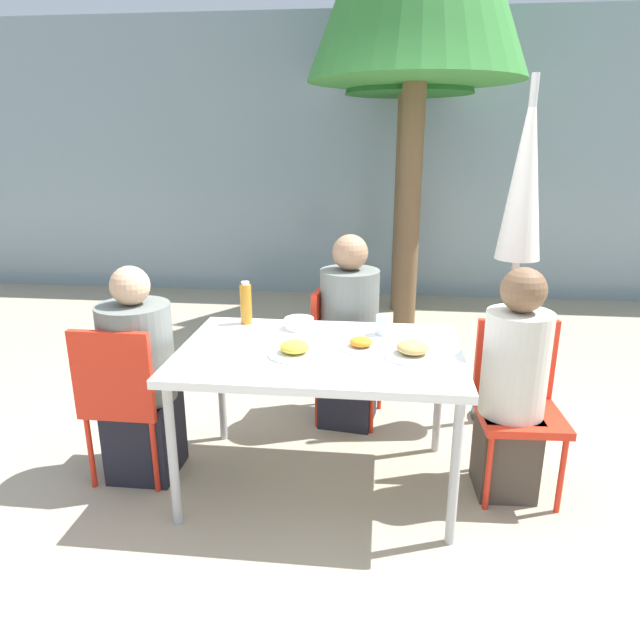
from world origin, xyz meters
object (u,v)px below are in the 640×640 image
at_px(chair_left, 124,392).
at_px(person_right, 512,390).
at_px(chair_right, 517,394).
at_px(chair_far, 338,343).
at_px(closed_umbrella, 523,198).
at_px(drinking_cup, 384,325).
at_px(salad_bowl, 299,323).
at_px(bottle, 246,303).
at_px(person_left, 140,382).
at_px(person_far, 349,338).

bearing_deg(chair_left, person_right, 3.84).
xyz_separation_m(chair_right, chair_far, (-0.96, 0.64, 0.00)).
bearing_deg(chair_right, closed_umbrella, -99.77).
bearing_deg(drinking_cup, chair_left, -165.38).
distance_m(chair_far, drinking_cup, 0.65).
distance_m(person_right, salad_bowl, 1.14).
xyz_separation_m(chair_left, bottle, (0.54, 0.44, 0.36)).
bearing_deg(closed_umbrella, person_left, -157.50).
height_order(person_left, person_far, person_far).
bearing_deg(person_left, chair_left, -121.89).
bearing_deg(chair_far, bottle, -41.82).
height_order(chair_left, chair_right, same).
distance_m(chair_left, person_far, 1.34).
height_order(person_left, salad_bowl, person_left).
bearing_deg(closed_umbrella, person_right, -99.68).
xyz_separation_m(chair_left, drinking_cup, (1.29, 0.34, 0.30)).
relative_size(person_left, bottle, 4.76).
distance_m(person_left, closed_umbrella, 2.34).
relative_size(person_right, salad_bowl, 7.37).
xyz_separation_m(person_right, salad_bowl, (-1.08, 0.27, 0.22)).
bearing_deg(bottle, person_far, 32.03).
bearing_deg(chair_right, person_right, 58.11).
xyz_separation_m(person_far, bottle, (-0.55, -0.34, 0.30)).
height_order(closed_umbrella, drinking_cup, closed_umbrella).
distance_m(chair_left, chair_right, 1.98).
height_order(bottle, drinking_cup, bottle).
xyz_separation_m(person_left, chair_far, (0.96, 0.76, -0.03)).
relative_size(chair_left, chair_far, 1.00).
xyz_separation_m(chair_far, drinking_cup, (0.28, -0.51, 0.30)).
relative_size(person_left, person_far, 0.95).
bearing_deg(chair_left, chair_right, 6.14).
bearing_deg(person_far, chair_right, 64.43).
distance_m(person_far, closed_umbrella, 1.29).
bearing_deg(person_right, person_left, -1.48).
distance_m(person_right, person_far, 1.07).
bearing_deg(person_right, salad_bowl, -16.40).
xyz_separation_m(person_right, person_far, (-0.84, 0.67, 0.00)).
bearing_deg(chair_right, bottle, -12.17).
bearing_deg(person_far, salad_bowl, -23.59).
height_order(closed_umbrella, salad_bowl, closed_umbrella).
distance_m(chair_right, drinking_cup, 0.75).
xyz_separation_m(person_right, chair_far, (-0.91, 0.73, -0.06)).
distance_m(chair_left, drinking_cup, 1.37).
bearing_deg(chair_far, person_left, -43.64).
height_order(person_left, bottle, person_left).
relative_size(chair_right, drinking_cup, 8.31).
xyz_separation_m(person_far, salad_bowl, (-0.25, -0.40, 0.21)).
bearing_deg(drinking_cup, person_far, 114.78).
relative_size(chair_far, closed_umbrella, 0.42).
xyz_separation_m(person_far, closed_umbrella, (0.97, 0.13, 0.84)).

